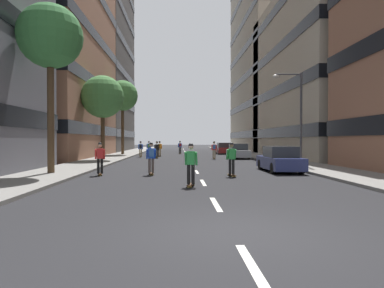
# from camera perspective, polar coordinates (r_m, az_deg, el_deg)

# --- Properties ---
(ground_plane) EXTENTS (182.46, 182.46, 0.00)m
(ground_plane) POSITION_cam_1_polar(r_m,az_deg,el_deg) (37.40, -0.67, -2.21)
(ground_plane) COLOR black
(sidewalk_left) EXTENTS (3.51, 83.63, 0.14)m
(sidewalk_left) POSITION_cam_1_polar(r_m,az_deg,el_deg) (41.74, -11.81, -1.83)
(sidewalk_left) COLOR gray
(sidewalk_left) RESTS_ON ground_plane
(sidewalk_right) EXTENTS (3.51, 83.63, 0.14)m
(sidewalk_right) POSITION_cam_1_polar(r_m,az_deg,el_deg) (42.16, 10.04, -1.80)
(sidewalk_right) COLOR gray
(sidewalk_right) RESTS_ON ground_plane
(lane_markings) EXTENTS (0.16, 72.20, 0.01)m
(lane_markings) POSITION_cam_1_polar(r_m,az_deg,el_deg) (39.98, -0.78, -2.02)
(lane_markings) COLOR silver
(lane_markings) RESTS_ON ground_plane
(building_left_far) EXTENTS (18.02, 19.60, 34.03)m
(building_left_far) POSITION_cam_1_polar(r_m,az_deg,el_deg) (61.57, -19.54, 14.97)
(building_left_far) COLOR #4C4744
(building_left_far) RESTS_ON ground_plane
(building_right_mid) EXTENTS (18.02, 22.77, 18.07)m
(building_right_mid) POSITION_cam_1_polar(r_m,az_deg,el_deg) (42.35, 25.96, 10.46)
(building_right_mid) COLOR #BCB29E
(building_right_mid) RESTS_ON ground_plane
(building_right_far) EXTENTS (18.02, 23.79, 37.12)m
(building_right_far) POSITION_cam_1_polar(r_m,az_deg,el_deg) (62.64, 16.80, 16.19)
(building_right_far) COLOR #B2A893
(building_right_far) RESTS_ON ground_plane
(parked_car_near) EXTENTS (1.82, 4.40, 1.52)m
(parked_car_near) POSITION_cam_1_polar(r_m,az_deg,el_deg) (45.53, 5.33, -0.81)
(parked_car_near) COLOR maroon
(parked_car_near) RESTS_ON ground_plane
(parked_car_mid) EXTENTS (1.82, 4.40, 1.52)m
(parked_car_mid) POSITION_cam_1_polar(r_m,az_deg,el_deg) (20.91, 14.63, -2.63)
(parked_car_mid) COLOR navy
(parked_car_mid) RESTS_ON ground_plane
(parked_car_far) EXTENTS (1.82, 4.40, 1.52)m
(parked_car_far) POSITION_cam_1_polar(r_m,az_deg,el_deg) (34.58, 7.80, -1.30)
(parked_car_far) COLOR #B2B7BF
(parked_car_far) RESTS_ON ground_plane
(street_tree_near) EXTENTS (3.83, 3.83, 7.59)m
(street_tree_near) POSITION_cam_1_polar(r_m,az_deg,el_deg) (31.86, -14.88, 7.67)
(street_tree_near) COLOR #4C3823
(street_tree_near) RESTS_ON sidewalk_left
(street_tree_mid) EXTENTS (3.75, 3.75, 9.09)m
(street_tree_mid) POSITION_cam_1_polar(r_m,az_deg,el_deg) (42.75, -11.67, 7.94)
(street_tree_mid) COLOR #4C3823
(street_tree_mid) RESTS_ON sidewalk_left
(street_tree_far) EXTENTS (3.42, 3.42, 9.04)m
(street_tree_far) POSITION_cam_1_polar(r_m,az_deg,el_deg) (20.36, -22.85, 16.25)
(street_tree_far) COLOR #4C3823
(street_tree_far) RESTS_ON sidewalk_left
(streetlamp_right) EXTENTS (2.13, 0.30, 6.50)m
(streetlamp_right) POSITION_cam_1_polar(r_m,az_deg,el_deg) (25.05, 17.19, 5.79)
(streetlamp_right) COLOR #3F3F44
(streetlamp_right) RESTS_ON sidewalk_right
(skater_0) EXTENTS (0.57, 0.92, 1.78)m
(skater_0) POSITION_cam_1_polar(r_m,az_deg,el_deg) (13.77, -0.20, -3.14)
(skater_0) COLOR brown
(skater_0) RESTS_ON ground_plane
(skater_1) EXTENTS (0.55, 0.92, 1.78)m
(skater_1) POSITION_cam_1_polar(r_m,az_deg,el_deg) (35.06, -5.97, -0.80)
(skater_1) COLOR brown
(skater_1) RESTS_ON ground_plane
(skater_2) EXTENTS (0.56, 0.92, 1.78)m
(skater_2) POSITION_cam_1_polar(r_m,az_deg,el_deg) (46.34, -2.03, -0.39)
(skater_2) COLOR brown
(skater_2) RESTS_ON ground_plane
(skater_3) EXTENTS (0.57, 0.92, 1.78)m
(skater_3) POSITION_cam_1_polar(r_m,az_deg,el_deg) (17.70, 6.71, -2.28)
(skater_3) COLOR brown
(skater_3) RESTS_ON ground_plane
(skater_4) EXTENTS (0.57, 0.92, 1.78)m
(skater_4) POSITION_cam_1_polar(r_m,az_deg,el_deg) (18.74, -15.30, -2.14)
(skater_4) COLOR brown
(skater_4) RESTS_ON ground_plane
(skater_5) EXTENTS (0.54, 0.91, 1.78)m
(skater_5) POSITION_cam_1_polar(r_m,az_deg,el_deg) (33.62, 3.77, -0.81)
(skater_5) COLOR brown
(skater_5) RESTS_ON ground_plane
(skater_6) EXTENTS (0.55, 0.92, 1.78)m
(skater_6) POSITION_cam_1_polar(r_m,az_deg,el_deg) (37.64, -8.69, -0.65)
(skater_6) COLOR brown
(skater_6) RESTS_ON ground_plane
(skater_7) EXTENTS (0.54, 0.91, 1.78)m
(skater_7) POSITION_cam_1_polar(r_m,az_deg,el_deg) (38.51, -5.50, -0.66)
(skater_7) COLOR brown
(skater_7) RESTS_ON ground_plane
(skater_8) EXTENTS (0.55, 0.92, 1.78)m
(skater_8) POSITION_cam_1_polar(r_m,az_deg,el_deg) (40.84, -7.32, -0.55)
(skater_8) COLOR brown
(skater_8) RESTS_ON ground_plane
(skater_9) EXTENTS (0.56, 0.92, 1.78)m
(skater_9) POSITION_cam_1_polar(r_m,az_deg,el_deg) (18.47, -6.92, -2.07)
(skater_9) COLOR brown
(skater_9) RESTS_ON ground_plane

